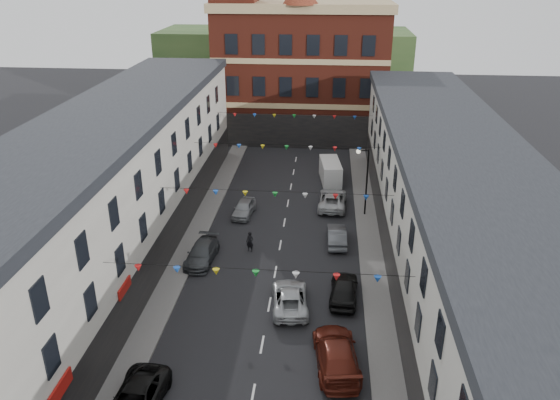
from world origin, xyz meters
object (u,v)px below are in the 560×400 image
(car_right_c, at_px, (336,354))
(moving_car, at_px, (290,298))
(car_right_e, at_px, (337,236))
(car_left_d, at_px, (202,253))
(street_lamp, at_px, (364,173))
(car_right_f, at_px, (332,199))
(car_left_e, at_px, (244,208))
(white_van, at_px, (330,171))
(car_right_d, at_px, (344,289))
(pedestrian, at_px, (250,242))

(car_right_c, distance_m, moving_car, 6.02)
(car_right_e, bearing_deg, car_left_d, 18.05)
(street_lamp, xyz_separation_m, car_right_c, (-2.34, -19.40, -3.10))
(street_lamp, height_order, moving_car, street_lamp)
(street_lamp, bearing_deg, car_left_d, -143.51)
(car_left_d, xyz_separation_m, car_right_f, (9.51, 10.51, 0.05))
(car_left_e, distance_m, car_right_c, 20.19)
(moving_car, xyz_separation_m, white_van, (2.48, 21.96, 0.36))
(car_right_d, distance_m, moving_car, 3.62)
(moving_car, bearing_deg, car_left_d, -43.31)
(car_left_e, height_order, pedestrian, pedestrian)
(moving_car, xyz_separation_m, pedestrian, (-3.51, 6.96, 0.14))
(car_left_e, xyz_separation_m, car_right_d, (8.34, -12.14, 0.09))
(car_right_e, bearing_deg, car_right_d, 90.99)
(car_right_d, xyz_separation_m, white_van, (-0.94, 20.76, 0.28))
(car_right_d, bearing_deg, pedestrian, -36.08)
(car_right_d, relative_size, pedestrian, 2.70)
(street_lamp, relative_size, moving_car, 1.25)
(street_lamp, xyz_separation_m, car_right_e, (-2.21, -5.31, -3.24))
(car_left_d, bearing_deg, pedestrian, 31.16)
(car_right_c, bearing_deg, car_right_f, -96.28)
(street_lamp, relative_size, white_van, 1.29)
(car_right_d, height_order, white_van, white_van)
(street_lamp, xyz_separation_m, white_van, (-2.75, 7.83, -2.88))
(car_left_d, relative_size, white_van, 0.98)
(car_left_d, xyz_separation_m, moving_car, (6.82, -5.21, 0.00))
(moving_car, bearing_deg, car_right_f, -105.65)
(car_right_c, xyz_separation_m, car_right_e, (0.13, 14.09, -0.13))
(car_left_d, relative_size, moving_car, 0.95)
(car_right_d, height_order, car_right_f, car_right_d)
(car_right_c, bearing_deg, pedestrian, -69.22)
(pedestrian, bearing_deg, car_left_e, 120.35)
(car_left_e, bearing_deg, car_left_d, -97.59)
(pedestrian, bearing_deg, car_right_f, 72.60)
(car_left_e, relative_size, white_van, 0.83)
(car_right_e, distance_m, moving_car, 9.31)
(car_left_d, xyz_separation_m, car_left_e, (1.90, 8.13, -0.01))
(car_right_c, bearing_deg, white_van, -95.97)
(car_right_e, relative_size, car_right_f, 0.79)
(car_right_d, bearing_deg, moving_car, 22.87)
(car_right_c, distance_m, pedestrian, 13.82)
(street_lamp, distance_m, car_right_f, 4.38)
(car_right_d, bearing_deg, car_left_d, -17.74)
(car_left_e, relative_size, car_right_c, 0.70)
(car_left_d, bearing_deg, car_left_e, 80.09)
(car_right_c, distance_m, car_right_e, 14.09)
(car_left_d, relative_size, car_left_e, 1.19)
(car_left_d, distance_m, car_right_c, 14.30)
(car_left_e, bearing_deg, moving_car, -64.16)
(street_lamp, height_order, car_right_e, street_lamp)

